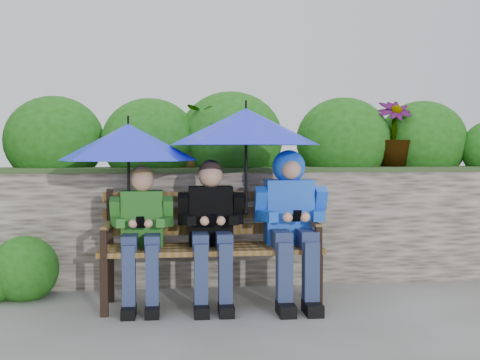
{
  "coord_description": "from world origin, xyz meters",
  "views": [
    {
      "loc": [
        -0.51,
        -4.58,
        1.2
      ],
      "look_at": [
        0.0,
        0.1,
        0.95
      ],
      "focal_mm": 45.0,
      "sensor_mm": 36.0,
      "label": 1
    }
  ],
  "objects": [
    {
      "name": "park_bench",
      "position": [
        -0.24,
        0.02,
        0.5
      ],
      "size": [
        1.67,
        0.49,
        0.88
      ],
      "color": "black",
      "rests_on": "ground"
    },
    {
      "name": "boy_right",
      "position": [
        0.38,
        -0.05,
        0.7
      ],
      "size": [
        0.55,
        0.67,
        1.18
      ],
      "color": "#033FD4",
      "rests_on": "ground"
    },
    {
      "name": "garden_backdrop",
      "position": [
        -0.06,
        1.58,
        0.65
      ],
      "size": [
        8.0,
        2.87,
        1.89
      ],
      "color": "#4B4239",
      "rests_on": "ground"
    },
    {
      "name": "umbrella_right",
      "position": [
        0.03,
        -0.06,
        1.36
      ],
      "size": [
        1.15,
        1.15,
        0.87
      ],
      "color": "#1C2CEF",
      "rests_on": "ground"
    },
    {
      "name": "boy_middle",
      "position": [
        -0.24,
        -0.06,
        0.62
      ],
      "size": [
        0.5,
        0.58,
        1.11
      ],
      "color": "black",
      "rests_on": "ground"
    },
    {
      "name": "boy_left",
      "position": [
        -0.76,
        -0.06,
        0.6
      ],
      "size": [
        0.47,
        0.54,
        1.07
      ],
      "color": "#23661D",
      "rests_on": "ground"
    },
    {
      "name": "ground",
      "position": [
        0.0,
        0.0,
        0.0
      ],
      "size": [
        60.0,
        60.0,
        0.0
      ],
      "primitive_type": "plane",
      "color": "#5F5F55",
      "rests_on": "ground"
    },
    {
      "name": "umbrella_left",
      "position": [
        -0.85,
        -0.03,
        1.24
      ],
      "size": [
        1.04,
        1.04,
        0.77
      ],
      "color": "#1C2CEF",
      "rests_on": "ground"
    }
  ]
}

